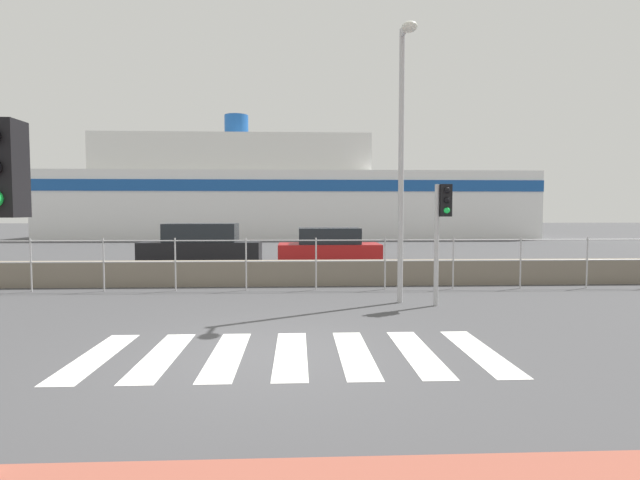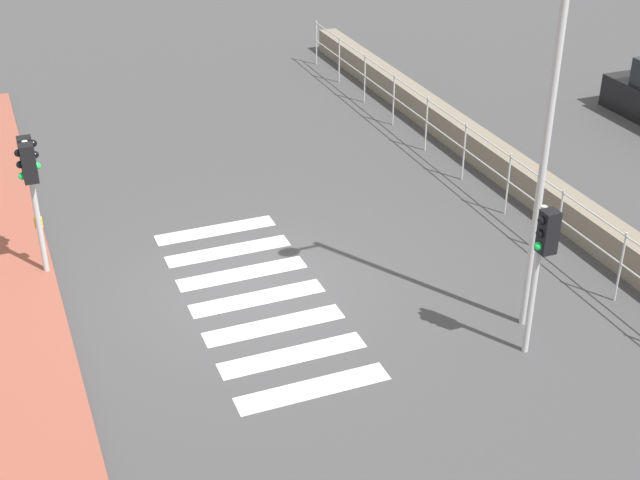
{
  "view_description": "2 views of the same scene",
  "coord_description": "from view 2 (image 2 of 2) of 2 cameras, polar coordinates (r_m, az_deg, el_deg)",
  "views": [
    {
      "loc": [
        0.42,
        -6.94,
        2.01
      ],
      "look_at": [
        0.82,
        2.0,
        1.5
      ],
      "focal_mm": 28.0,
      "sensor_mm": 36.0,
      "label": 1
    },
    {
      "loc": [
        12.95,
        -3.81,
        8.42
      ],
      "look_at": [
        0.78,
        1.0,
        1.2
      ],
      "focal_mm": 50.0,
      "sensor_mm": 36.0,
      "label": 2
    }
  ],
  "objects": [
    {
      "name": "ground_plane",
      "position": [
        15.91,
        -4.39,
        -3.16
      ],
      "size": [
        160.0,
        160.0,
        0.0
      ],
      "primitive_type": "plane",
      "color": "#424244"
    },
    {
      "name": "sidewalk_brick",
      "position": [
        15.42,
        -19.15,
        -5.78
      ],
      "size": [
        24.0,
        1.8,
        0.12
      ],
      "color": "#934C3D",
      "rests_on": "ground_plane"
    },
    {
      "name": "seawall",
      "position": [
        18.5,
        15.57,
        1.84
      ],
      "size": [
        25.76,
        0.55,
        0.67
      ],
      "color": "slate",
      "rests_on": "ground_plane"
    },
    {
      "name": "traffic_light_near",
      "position": [
        16.07,
        -18.07,
        4.12
      ],
      "size": [
        0.58,
        0.41,
        2.65
      ],
      "color": "#B2B2B5",
      "rests_on": "ground_plane"
    },
    {
      "name": "streetlamp",
      "position": [
        13.6,
        13.92,
        7.56
      ],
      "size": [
        0.32,
        0.95,
        5.92
      ],
      "color": "#B2B2B5",
      "rests_on": "ground_plane"
    },
    {
      "name": "crosswalk",
      "position": [
        15.64,
        -4.03,
        -3.74
      ],
      "size": [
        5.85,
        2.4,
        0.01
      ],
      "color": "silver",
      "rests_on": "ground_plane"
    },
    {
      "name": "harbor_fence",
      "position": [
        17.79,
        13.51,
        2.93
      ],
      "size": [
        23.22,
        0.04,
        1.34
      ],
      "color": "#B2B2B5",
      "rests_on": "ground_plane"
    },
    {
      "name": "traffic_light_far",
      "position": [
        13.61,
        14.03,
        -0.66
      ],
      "size": [
        0.34,
        0.32,
        2.59
      ],
      "color": "#B2B2B5",
      "rests_on": "ground_plane"
    }
  ]
}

